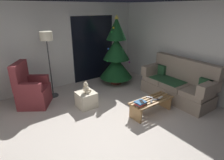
{
  "coord_description": "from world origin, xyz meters",
  "views": [
    {
      "loc": [
        -1.85,
        -2.4,
        2.35
      ],
      "look_at": [
        0.4,
        0.7,
        0.85
      ],
      "focal_mm": 29.95,
      "sensor_mm": 36.0,
      "label": 1
    }
  ],
  "objects": [
    {
      "name": "remote_silver",
      "position": [
        1.18,
        0.26,
        0.37
      ],
      "size": [
        0.12,
        0.16,
        0.02
      ],
      "primitive_type": "cube",
      "rotation": [
        0.0,
        0.0,
        3.69
      ],
      "color": "#ADADB2",
      "rests_on": "coffee_table"
    },
    {
      "name": "patio_door_frame",
      "position": [
        1.28,
        2.99,
        1.1
      ],
      "size": [
        1.6,
        0.02,
        2.2
      ],
      "primitive_type": "cube",
      "color": "silver",
      "rests_on": "ground"
    },
    {
      "name": "remote_black",
      "position": [
        1.06,
        0.1,
        0.37
      ],
      "size": [
        0.14,
        0.14,
        0.02
      ],
      "primitive_type": "cube",
      "rotation": [
        0.0,
        0.0,
        5.51
      ],
      "color": "black",
      "rests_on": "coffee_table"
    },
    {
      "name": "christmas_tree",
      "position": [
        1.62,
        2.16,
        0.95
      ],
      "size": [
        1.05,
        1.05,
        2.15
      ],
      "color": "#4C1E19",
      "rests_on": "ground"
    },
    {
      "name": "floor_lamp",
      "position": [
        -0.39,
        2.44,
        1.51
      ],
      "size": [
        0.32,
        0.32,
        1.78
      ],
      "color": "#2D2D30",
      "rests_on": "ground"
    },
    {
      "name": "remote_graphite",
      "position": [
        1.21,
        0.1,
        0.37
      ],
      "size": [
        0.15,
        0.13,
        0.02
      ],
      "primitive_type": "cube",
      "rotation": [
        0.0,
        0.0,
        4.06
      ],
      "color": "#333338",
      "rests_on": "coffee_table"
    },
    {
      "name": "cell_phone",
      "position": [
        0.78,
        0.13,
        0.44
      ],
      "size": [
        0.12,
        0.16,
        0.01
      ],
      "primitive_type": "cube",
      "rotation": [
        0.0,
        0.0,
        -0.43
      ],
      "color": "black",
      "rests_on": "book_stack"
    },
    {
      "name": "teddy_bear_cream",
      "position": [
        0.09,
        1.35,
        0.51
      ],
      "size": [
        0.21,
        0.22,
        0.29
      ],
      "color": "beige",
      "rests_on": "ottoman"
    },
    {
      "name": "ground_plane",
      "position": [
        0.0,
        0.0,
        0.0
      ],
      "size": [
        7.0,
        7.0,
        0.0
      ],
      "primitive_type": "plane",
      "color": "#BCB2A8"
    },
    {
      "name": "wall_right",
      "position": [
        2.86,
        0.0,
        1.25
      ],
      "size": [
        0.12,
        6.0,
        2.5
      ],
      "primitive_type": "cube",
      "color": "silver",
      "rests_on": "ground"
    },
    {
      "name": "armchair",
      "position": [
        -0.99,
        2.22,
        0.4
      ],
      "size": [
        0.95,
        0.95,
        1.13
      ],
      "color": "maroon",
      "rests_on": "ground"
    },
    {
      "name": "remote_white",
      "position": [
        1.37,
        0.11,
        0.37
      ],
      "size": [
        0.16,
        0.07,
        0.02
      ],
      "primitive_type": "cube",
      "rotation": [
        0.0,
        0.0,
        1.78
      ],
      "color": "silver",
      "rests_on": "coffee_table"
    },
    {
      "name": "couch",
      "position": [
        2.32,
        0.32,
        0.4
      ],
      "size": [
        0.81,
        1.95,
        1.08
      ],
      "color": "gray",
      "rests_on": "ground"
    },
    {
      "name": "patio_door_glass",
      "position": [
        1.28,
        2.97,
        1.05
      ],
      "size": [
        1.5,
        0.02,
        2.1
      ],
      "primitive_type": "cube",
      "color": "black",
      "rests_on": "ground"
    },
    {
      "name": "ottoman",
      "position": [
        0.08,
        1.35,
        0.19
      ],
      "size": [
        0.44,
        0.44,
        0.39
      ],
      "primitive_type": "cube",
      "color": "beige",
      "rests_on": "ground"
    },
    {
      "name": "coffee_table",
      "position": [
        1.15,
        0.17,
        0.24
      ],
      "size": [
        1.1,
        0.4,
        0.36
      ],
      "color": "#9E7547",
      "rests_on": "ground"
    },
    {
      "name": "wall_back",
      "position": [
        0.0,
        3.06,
        1.25
      ],
      "size": [
        5.72,
        0.12,
        2.5
      ],
      "primitive_type": "cube",
      "color": "silver",
      "rests_on": "ground"
    },
    {
      "name": "book_stack",
      "position": [
        0.76,
        0.14,
        0.4
      ],
      "size": [
        0.28,
        0.23,
        0.08
      ],
      "color": "#4C4C51",
      "rests_on": "coffee_table"
    }
  ]
}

